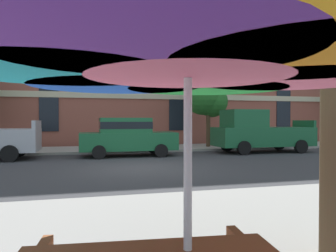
{
  "coord_description": "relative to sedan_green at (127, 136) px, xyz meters",
  "views": [
    {
      "loc": [
        -1.85,
        -11.13,
        1.69
      ],
      "look_at": [
        1.84,
        3.2,
        1.4
      ],
      "focal_mm": 34.2,
      "sensor_mm": 36.0,
      "label": 1
    }
  ],
  "objects": [
    {
      "name": "sidewalk_far",
      "position": [
        -0.01,
        3.1,
        -0.89
      ],
      "size": [
        56.0,
        3.6,
        0.12
      ],
      "primitive_type": "cube",
      "color": "#9E998E",
      "rests_on": "ground"
    },
    {
      "name": "pickup_green",
      "position": [
        6.82,
        0.0,
        0.08
      ],
      "size": [
        5.1,
        2.12,
        2.2
      ],
      "color": "#195933",
      "rests_on": "ground"
    },
    {
      "name": "ground_plane",
      "position": [
        -0.01,
        -3.7,
        -0.95
      ],
      "size": [
        120.0,
        120.0,
        0.0
      ],
      "primitive_type": "plane",
      "color": "#38383A"
    },
    {
      "name": "apartment_building",
      "position": [
        -0.01,
        11.29,
        8.65
      ],
      "size": [
        47.51,
        12.08,
        19.2
      ],
      "color": "#934C3D",
      "rests_on": "ground"
    },
    {
      "name": "street_tree_middle",
      "position": [
        5.0,
        2.95,
        2.11
      ],
      "size": [
        2.62,
        2.24,
        4.29
      ],
      "color": "#4C3823",
      "rests_on": "ground"
    },
    {
      "name": "sedan_green",
      "position": [
        0.0,
        0.0,
        0.0
      ],
      "size": [
        4.4,
        1.98,
        1.78
      ],
      "color": "#195933",
      "rests_on": "ground"
    },
    {
      "name": "patio_umbrella",
      "position": [
        -1.17,
        -12.7,
        1.25
      ],
      "size": [
        3.2,
        2.98,
        2.49
      ],
      "color": "silver",
      "rests_on": "ground"
    }
  ]
}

